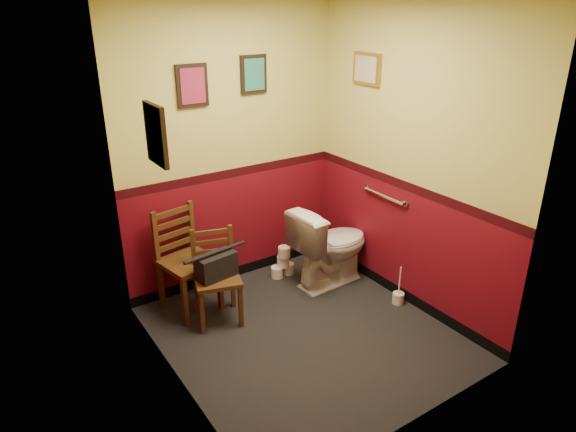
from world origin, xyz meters
name	(u,v)px	position (x,y,z in m)	size (l,w,h in m)	color
floor	(304,334)	(0.00, 0.00, 0.00)	(2.20, 2.40, 0.00)	black
wall_back	(231,148)	(0.00, 1.20, 1.35)	(2.20, 2.70, 0.00)	#5E0A17
wall_front	(430,242)	(0.00, -1.20, 1.35)	(2.20, 2.70, 0.00)	#5E0A17
wall_left	(167,215)	(-1.10, 0.00, 1.35)	(2.40, 2.70, 0.00)	#5E0A17
wall_right	(411,160)	(1.10, 0.00, 1.35)	(2.40, 2.70, 0.00)	#5E0A17
grab_bar	(384,196)	(1.07, 0.25, 0.95)	(0.05, 0.56, 0.06)	silver
framed_print_back_a	(192,86)	(-0.35, 1.18, 1.95)	(0.28, 0.04, 0.36)	black
framed_print_back_b	(254,74)	(0.25, 1.18, 2.00)	(0.26, 0.04, 0.34)	black
framed_print_left	(156,135)	(-1.08, 0.10, 1.85)	(0.04, 0.30, 0.38)	black
framed_print_right	(367,69)	(1.08, 0.60, 2.05)	(0.04, 0.34, 0.28)	olive
toilet	(331,246)	(0.72, 0.58, 0.40)	(0.46, 0.82, 0.80)	white
toilet_brush	(398,297)	(1.01, -0.09, 0.06)	(0.11, 0.11, 0.38)	silver
chair_left	(186,260)	(-0.63, 0.95, 0.47)	(0.52, 0.52, 0.95)	#492D15
chair_right	(216,276)	(-0.49, 0.64, 0.41)	(0.48, 0.48, 0.82)	#492D15
handbag	(216,266)	(-0.50, 0.60, 0.54)	(0.36, 0.22, 0.25)	black
tp_stack	(283,263)	(0.40, 0.94, 0.14)	(0.26, 0.16, 0.34)	silver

